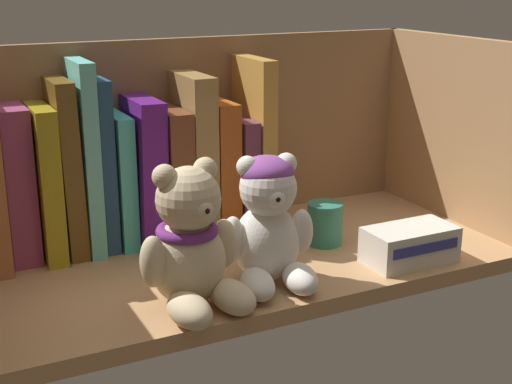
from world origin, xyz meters
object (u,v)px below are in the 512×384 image
Objects in this scene: book_13 at (248,141)px; book_2 at (16,183)px; book_11 at (213,164)px; pillar_candle at (325,224)px; book_5 at (83,156)px; book_4 at (64,167)px; book_8 at (140,169)px; small_product_box at (410,245)px; book_9 at (165,171)px; book_12 at (232,170)px; book_6 at (100,163)px; book_10 at (189,153)px; teddy_bear_smaller at (269,224)px; book_7 at (118,178)px; book_3 at (44,181)px; teddy_bear_larger at (191,247)px.

book_2 is at bearing 180.00° from book_13.
book_11 is 18.09cm from pillar_candle.
book_5 is 1.04× the size of book_13.
book_8 is (9.91, 0.00, -1.50)cm from book_4.
book_9 is at bearing 135.74° from small_product_box.
book_2 is at bearing 180.00° from book_12.
book_6 reaches higher than book_10.
book_13 is at bearing 70.36° from teddy_bear_smaller.
book_12 is at bearing 119.93° from pillar_candle.
book_13 is (19.19, 0.00, 3.16)cm from book_7.
book_13 reaches higher than book_6.
book_4 is 7.30cm from book_7.
book_5 is (8.52, 0.00, 2.59)cm from book_2.
book_2 reaches higher than book_11.
small_product_box is (40.17, -23.29, -7.51)cm from book_3.
book_2 is 3.30cm from book_3.
book_5 reaches higher than book_4.
book_9 is 34.05cm from small_product_box.
book_11 is (26.57, 0.00, -0.59)cm from book_2.
book_13 reaches higher than teddy_bear_larger.
book_12 is at bearing 0.00° from book_9.
book_13 is at bearing 0.00° from book_11.
book_2 is 1.01× the size of book_3.
book_6 is 9.17cm from book_9.
book_2 is at bearing 151.82° from small_product_box.
book_2 reaches higher than pillar_candle.
teddy_bear_smaller is at bearing -95.30° from book_11.
pillar_candle is 11.93cm from small_product_box.
book_4 reaches higher than book_3.
book_4 reaches higher than book_7.
book_7 reaches higher than teddy_bear_larger.
book_6 is at bearing 180.00° from book_10.
pillar_candle is at bearing -26.48° from book_6.
book_8 is 1.09× the size of book_9.
book_13 is (32.11, 0.00, 2.16)cm from book_2.
book_2 is 10.77cm from book_6.
book_12 is 0.66× the size of book_13.
book_12 is 2.80× the size of pillar_candle.
pillar_candle is at bearing -22.97° from book_4.
book_11 is at bearing 0.00° from book_8.
book_6 is 1.27× the size of book_7.
book_11 reaches higher than small_product_box.
book_5 reaches higher than book_12.
pillar_candle is (31.11, -13.19, -8.46)cm from book_4.
book_4 is 3.97× the size of pillar_candle.
book_2 is 19.59cm from book_9.
book_11 is (23.27, 0.00, -0.53)cm from book_3.
book_11 is 1.16× the size of book_12.
book_7 reaches higher than pillar_candle.
book_7 is 1.09× the size of teddy_bear_larger.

